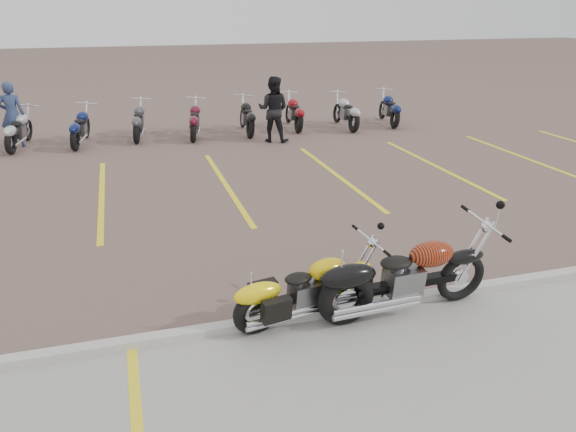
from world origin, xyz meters
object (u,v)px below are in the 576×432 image
(yellow_cruiser, at_px, (302,291))
(person_b, at_px, (273,109))
(person_a, at_px, (12,114))
(flame_cruiser, at_px, (400,279))

(yellow_cruiser, xyz_separation_m, person_b, (2.32, 9.86, 0.53))
(person_a, bearing_deg, yellow_cruiser, 115.10)
(flame_cruiser, xyz_separation_m, person_b, (1.05, 10.05, 0.45))
(flame_cruiser, distance_m, person_b, 10.12)
(flame_cruiser, distance_m, person_a, 13.14)
(person_a, xyz_separation_m, person_b, (7.26, -1.51, 0.03))
(yellow_cruiser, height_order, person_b, person_b)
(yellow_cruiser, xyz_separation_m, flame_cruiser, (1.28, -0.20, 0.08))
(person_a, bearing_deg, person_b, 169.87)
(flame_cruiser, relative_size, person_b, 1.29)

